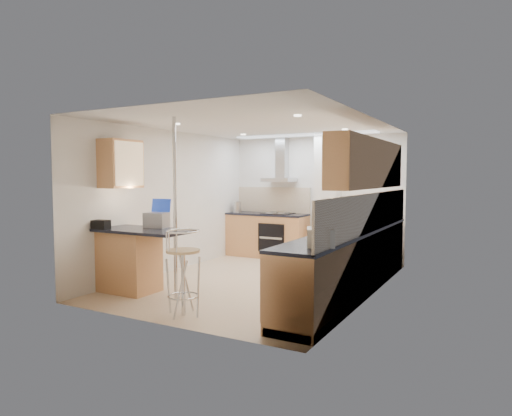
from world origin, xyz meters
The scene contains 16 objects.
ground centered at (0.00, 0.00, 0.00)m, with size 4.80×4.80×0.00m, color #D6B38E.
room_shell centered at (0.32, 0.38, 1.54)m, with size 3.64×4.84×2.51m.
right_counter centered at (1.50, 0.00, 0.46)m, with size 0.63×4.40×0.92m.
back_counter centered at (-0.95, 2.10, 0.46)m, with size 1.70×0.63×0.92m.
peninsula centered at (-1.12, -1.45, 0.48)m, with size 1.47×0.72×0.94m.
microwave centered at (1.42, -0.31, 1.05)m, with size 0.48×0.32×0.27m, color silver.
laptop centered at (-1.08, -1.21, 1.05)m, with size 0.32×0.24×0.22m, color #93959A.
bag centered at (-1.67, -1.72, 1.00)m, with size 0.23×0.17×0.13m, color black.
bar_stool_near centered at (-1.30, -1.55, 0.45)m, with size 0.37×0.37×0.90m, color tan, non-canonical shape.
bar_stool_end centered at (0.03, -2.00, 0.53)m, with size 0.43×0.43×1.06m, color tan, non-canonical shape.
jar_a centered at (1.56, 0.34, 1.01)m, with size 0.12×0.12×0.19m, color beige.
jar_b centered at (1.46, 1.12, 1.00)m, with size 0.11×0.11×0.17m, color beige.
jar_c centered at (1.64, -0.17, 1.02)m, with size 0.14×0.14×0.19m, color #BEBA98.
jar_d centered at (1.64, -0.92, 0.98)m, with size 0.10×0.10×0.13m, color silver.
bread_bin centered at (1.64, -1.60, 1.02)m, with size 0.30×0.38×0.20m, color beige.
kettle centered at (-1.64, 2.02, 1.04)m, with size 0.16×0.16×0.24m, color #B4B6B9.
Camera 1 is at (3.43, -6.36, 1.70)m, focal length 32.00 mm.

